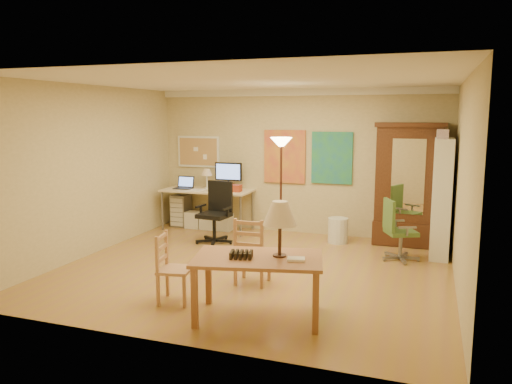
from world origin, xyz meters
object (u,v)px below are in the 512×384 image
(computer_desk, at_px, (210,205))
(office_chair_green, at_px, (398,244))
(bookshelf, at_px, (441,199))
(dining_table, at_px, (266,245))
(office_chair_black, at_px, (215,227))
(armoire, at_px, (408,192))

(computer_desk, bearing_deg, office_chair_green, -14.65)
(bookshelf, bearing_deg, computer_desk, 172.91)
(computer_desk, bearing_deg, dining_table, -57.41)
(office_chair_black, xyz_separation_m, bookshelf, (3.70, 0.38, 0.65))
(dining_table, height_order, armoire, armoire)
(office_chair_green, height_order, bookshelf, bookshelf)
(office_chair_green, height_order, armoire, armoire)
(dining_table, relative_size, office_chair_green, 1.62)
(dining_table, distance_m, office_chair_green, 3.11)
(computer_desk, bearing_deg, office_chair_black, -60.23)
(office_chair_black, bearing_deg, dining_table, -56.54)
(armoire, bearing_deg, office_chair_black, -162.72)
(office_chair_green, bearing_deg, bookshelf, 35.56)
(computer_desk, bearing_deg, bookshelf, -7.09)
(armoire, bearing_deg, dining_table, -108.89)
(dining_table, relative_size, armoire, 0.73)
(bookshelf, bearing_deg, office_chair_black, -174.09)
(bookshelf, bearing_deg, armoire, 131.18)
(office_chair_green, bearing_deg, dining_table, -114.00)
(bookshelf, bearing_deg, office_chair_green, -144.44)
(dining_table, distance_m, armoire, 4.03)
(office_chair_green, bearing_deg, armoire, 86.41)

